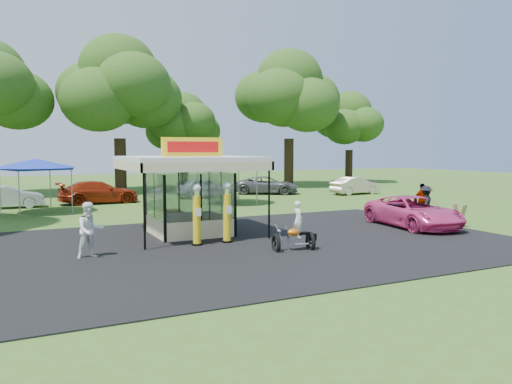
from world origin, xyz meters
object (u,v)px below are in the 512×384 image
(motorcycle, at_px, (296,231))
(bg_car_e, at_px, (355,186))
(spectator_west, at_px, (90,230))
(bg_car_b, at_px, (99,192))
(a_frame_sign, at_px, (459,216))
(spectator_east_b, at_px, (422,200))
(spectator_east_a, at_px, (426,203))
(gas_station_kiosk, at_px, (189,194))
(bg_car_a, at_px, (8,197))
(kiosk_car, at_px, (175,217))
(bg_car_c, at_px, (206,188))
(bg_car_d, at_px, (267,185))
(gas_pump_right, at_px, (227,214))
(pink_sedan, at_px, (413,212))
(tent_west, at_px, (35,164))
(gas_pump_left, at_px, (197,216))
(tent_east, at_px, (226,159))

(motorcycle, xyz_separation_m, bg_car_e, (15.91, 17.47, -0.03))
(spectator_west, height_order, bg_car_b, spectator_west)
(a_frame_sign, height_order, spectator_east_b, spectator_east_b)
(a_frame_sign, height_order, spectator_east_a, spectator_east_a)
(gas_station_kiosk, bearing_deg, spectator_west, -146.43)
(bg_car_a, bearing_deg, kiosk_car, -148.85)
(bg_car_c, distance_m, bg_car_d, 5.75)
(bg_car_b, height_order, bg_car_e, bg_car_b)
(gas_pump_right, xyz_separation_m, bg_car_c, (5.62, 17.47, -0.40))
(gas_pump_right, height_order, bg_car_b, gas_pump_right)
(motorcycle, xyz_separation_m, bg_car_d, (9.59, 20.97, -0.01))
(motorcycle, distance_m, a_frame_sign, 9.97)
(pink_sedan, distance_m, spectator_west, 14.64)
(tent_west, bearing_deg, a_frame_sign, -38.87)
(bg_car_a, bearing_deg, gas_pump_left, -158.07)
(gas_station_kiosk, relative_size, gas_pump_left, 2.26)
(gas_pump_right, distance_m, tent_east, 14.21)
(motorcycle, xyz_separation_m, tent_west, (-8.03, 15.89, 2.11))
(kiosk_car, bearing_deg, gas_pump_left, 173.44)
(bg_car_c, distance_m, tent_east, 4.99)
(spectator_east_a, relative_size, tent_east, 0.38)
(bg_car_b, distance_m, tent_west, 5.82)
(bg_car_e, bearing_deg, bg_car_a, 80.98)
(gas_pump_left, height_order, bg_car_b, gas_pump_left)
(gas_pump_right, xyz_separation_m, pink_sedan, (9.41, -0.25, -0.43))
(a_frame_sign, bearing_deg, bg_car_b, 105.09)
(motorcycle, bearing_deg, tent_west, 126.11)
(gas_station_kiosk, bearing_deg, motorcycle, -64.34)
(pink_sedan, relative_size, spectator_east_b, 2.93)
(bg_car_c, bearing_deg, a_frame_sign, -153.96)
(spectator_west, xyz_separation_m, bg_car_e, (22.82, 15.47, -0.25))
(bg_car_a, bearing_deg, bg_car_e, -93.48)
(bg_car_e, bearing_deg, bg_car_b, 78.99)
(bg_car_e, height_order, tent_east, tent_east)
(a_frame_sign, xyz_separation_m, spectator_east_b, (1.15, 3.57, 0.37))
(bg_car_a, relative_size, bg_car_b, 0.80)
(a_frame_sign, xyz_separation_m, bg_car_d, (-0.26, 19.50, 0.18))
(bg_car_d, relative_size, tent_east, 1.10)
(gas_station_kiosk, xyz_separation_m, tent_west, (-5.63, 10.89, 1.07))
(gas_pump_left, distance_m, a_frame_sign, 12.85)
(spectator_east_b, relative_size, tent_west, 0.40)
(pink_sedan, distance_m, tent_east, 14.04)
(gas_station_kiosk, xyz_separation_m, spectator_east_b, (13.40, 0.04, -0.88))
(bg_car_a, bearing_deg, motorcycle, -153.17)
(bg_car_b, distance_m, bg_car_c, 7.96)
(a_frame_sign, xyz_separation_m, bg_car_e, (6.05, 16.00, 0.17))
(gas_pump_left, bearing_deg, gas_station_kiosk, 77.84)
(a_frame_sign, height_order, spectator_west, spectator_west)
(a_frame_sign, distance_m, bg_car_b, 22.77)
(tent_east, bearing_deg, spectator_west, -128.14)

